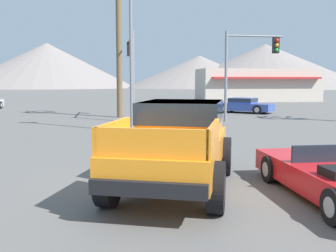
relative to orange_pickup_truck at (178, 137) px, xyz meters
name	(u,v)px	position (x,y,z in m)	size (l,w,h in m)	color
ground_plane	(167,184)	(-0.23, 0.02, -1.06)	(320.00, 320.00, 0.00)	#5B5956
orange_pickup_truck	(178,137)	(0.00, 0.00, 0.00)	(3.47, 5.37, 1.84)	orange
parked_car_blue	(244,105)	(8.31, 19.01, -0.50)	(4.33, 4.00, 1.09)	#334C9E
traffic_light_main	(131,59)	(-0.10, 15.51, 2.59)	(0.38, 4.56, 5.13)	slate
traffic_light_crosswalk	(249,59)	(6.46, 13.10, 2.50)	(3.41, 0.38, 5.09)	slate
street_lamp_post	(131,28)	(-0.47, 9.33, 3.59)	(0.90, 0.24, 7.76)	slate
palm_tree_tall	(119,9)	(-0.76, 16.65, 5.71)	(2.67, 2.76, 9.17)	brown
storefront_building	(257,85)	(15.60, 35.01, 0.79)	(13.60, 5.85, 3.68)	#BCB2A3
distant_mountain_range	(122,67)	(3.37, 126.70, 6.12)	(164.07, 77.45, 15.28)	gray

